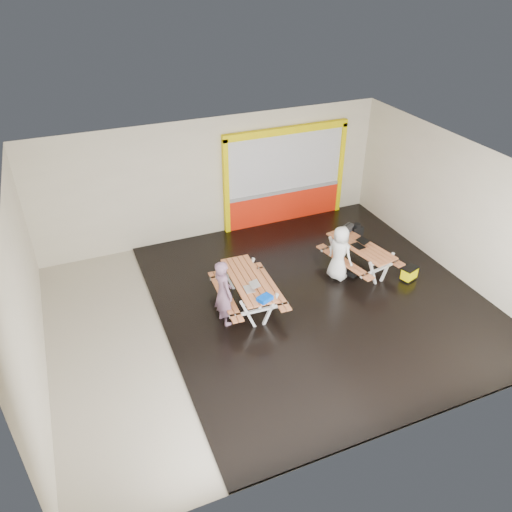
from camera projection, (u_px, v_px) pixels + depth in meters
name	position (u px, v px, depth m)	size (l,w,h in m)	color
room	(272.00, 247.00, 10.80)	(10.02, 8.02, 3.52)	beige
deck	(317.00, 297.00, 12.13)	(7.50, 7.98, 0.05)	black
kiosk	(285.00, 178.00, 14.75)	(3.88, 0.16, 3.00)	red
picnic_table_left	(248.00, 286.00, 11.52)	(1.46, 2.09, 0.81)	#D97D49
picnic_table_right	(360.00, 251.00, 12.85)	(1.67, 2.17, 0.78)	#D97D49
person_left	(223.00, 293.00, 10.90)	(0.59, 0.39, 1.62)	slate
person_right	(340.00, 253.00, 12.36)	(0.71, 0.46, 1.45)	white
laptop_left	(251.00, 287.00, 11.06)	(0.36, 0.33, 0.14)	silver
laptop_right	(360.00, 244.00, 12.71)	(0.42, 0.39, 0.16)	black
blue_pouch	(265.00, 298.00, 10.72)	(0.31, 0.22, 0.09)	#0043D0
toolbox	(348.00, 228.00, 13.34)	(0.42, 0.34, 0.22)	black
backpack	(357.00, 232.00, 13.48)	(0.31, 0.21, 0.50)	black
dark_case	(353.00, 271.00, 12.93)	(0.39, 0.29, 0.15)	black
fluke_bag	(409.00, 274.00, 12.64)	(0.48, 0.39, 0.36)	black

